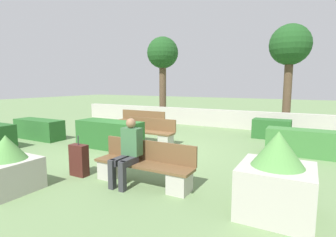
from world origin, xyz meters
TOP-DOWN VIEW (x-y plane):
  - ground_plane at (0.00, 0.00)m, footprint 60.00×60.00m
  - perimeter_wall at (0.00, 5.02)m, footprint 14.11×0.30m
  - bench_front at (1.43, -2.35)m, footprint 2.07×0.49m
  - bench_left_side at (-1.97, 2.51)m, footprint 2.12×0.49m
  - bench_right_side at (-0.37, 0.60)m, footprint 1.85×0.48m
  - person_seated_man at (1.17, -2.50)m, footprint 0.38×0.63m
  - hedge_block_near_left at (4.27, 1.43)m, footprint 2.18×0.61m
  - hedge_block_near_right at (3.06, 3.45)m, footprint 1.28×0.65m
  - hedge_block_mid_right at (-4.22, -0.57)m, footprint 1.96×0.65m
  - hedge_block_far_left at (-1.10, -0.41)m, footprint 2.09×0.75m
  - planter_corner_left at (-0.56, -3.81)m, footprint 0.91×0.91m
  - planter_corner_right at (3.84, -2.43)m, footprint 1.04×1.04m
  - suitcase at (-0.04, -2.62)m, footprint 0.39×0.20m
  - tree_leftmost at (-3.09, 6.39)m, footprint 1.72×1.72m
  - tree_center_left at (3.28, 6.73)m, footprint 1.81×1.81m

SIDE VIEW (x-z plane):
  - ground_plane at x=0.00m, z-range 0.00..0.00m
  - bench_right_side at x=-0.37m, z-range -0.10..0.73m
  - bench_front at x=1.43m, z-range -0.09..0.74m
  - bench_left_side at x=-1.97m, z-range -0.09..0.74m
  - suitcase at x=-0.04m, z-range -0.10..0.77m
  - hedge_block_near_right at x=3.06m, z-range 0.00..0.69m
  - hedge_block_mid_right at x=-4.22m, z-range 0.00..0.69m
  - hedge_block_near_left at x=4.27m, z-range 0.00..0.72m
  - perimeter_wall at x=0.00m, z-range 0.00..0.79m
  - hedge_block_far_left at x=-1.10m, z-range 0.00..0.83m
  - planter_corner_left at x=-0.56m, z-range -0.07..0.97m
  - planter_corner_right at x=3.84m, z-range -0.09..1.18m
  - person_seated_man at x=1.17m, z-range 0.06..1.35m
  - tree_leftmost at x=-3.09m, z-range 1.23..5.74m
  - tree_center_left at x=3.28m, z-range 1.26..5.85m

